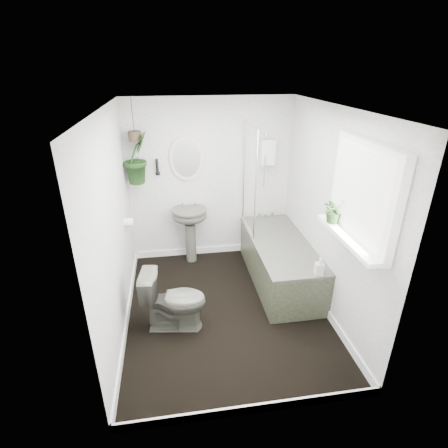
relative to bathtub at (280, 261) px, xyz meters
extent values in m
cube|color=black|center=(-0.80, -0.50, -0.30)|extent=(2.30, 2.80, 0.02)
cube|color=white|center=(-0.80, -0.50, 2.02)|extent=(2.30, 2.80, 0.02)
cube|color=white|center=(-0.80, 0.91, 0.86)|extent=(2.30, 0.02, 2.30)
cube|color=white|center=(-0.80, -1.91, 0.86)|extent=(2.30, 0.02, 2.30)
cube|color=white|center=(-1.96, -0.50, 0.86)|extent=(0.02, 2.80, 2.30)
cube|color=white|center=(0.36, -0.50, 0.86)|extent=(0.02, 2.80, 2.30)
cube|color=white|center=(-0.80, -0.50, -0.24)|extent=(2.30, 2.80, 0.10)
cube|color=white|center=(0.00, 0.84, 1.26)|extent=(0.20, 0.10, 0.35)
ellipsoid|color=beige|center=(-1.12, 0.87, 1.21)|extent=(0.46, 0.03, 0.62)
cylinder|color=black|center=(-1.52, 0.86, 1.11)|extent=(0.04, 0.04, 0.22)
cylinder|color=white|center=(-1.90, 0.20, 0.61)|extent=(0.11, 0.11, 0.11)
cube|color=white|center=(0.29, -1.20, 1.36)|extent=(0.08, 1.00, 0.90)
cube|color=white|center=(0.22, -1.20, 0.94)|extent=(0.18, 1.00, 0.04)
cube|color=white|center=(0.24, -1.20, 1.36)|extent=(0.01, 0.86, 0.76)
imported|color=#4A4B43|center=(-1.40, -0.70, 0.06)|extent=(0.73, 0.48, 0.69)
imported|color=black|center=(0.20, -0.90, 1.09)|extent=(0.28, 0.26, 0.26)
imported|color=black|center=(-1.77, 0.75, 1.27)|extent=(0.46, 0.47, 0.67)
imported|color=#322929|center=(0.18, -0.79, 0.39)|extent=(0.10, 0.10, 0.20)
cylinder|color=#3B2F1F|center=(-1.77, 0.75, 1.55)|extent=(0.16, 0.16, 0.12)
camera|label=1|loc=(-1.34, -3.83, 2.38)|focal=28.00mm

